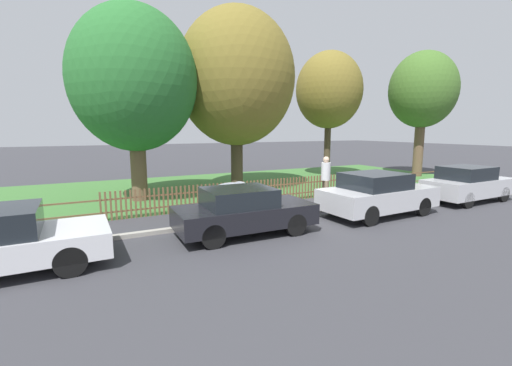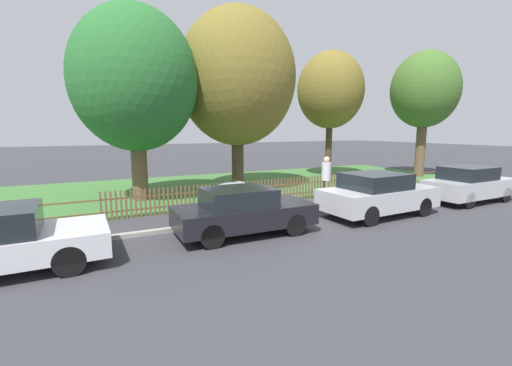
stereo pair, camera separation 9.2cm
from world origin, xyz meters
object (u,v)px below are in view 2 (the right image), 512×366
at_px(parked_car_navy_estate, 378,194).
at_px(tree_far_left, 425,91).
at_px(tree_mid_park, 330,90).
at_px(pedestrian_near_fence, 326,177).
at_px(parked_car_black_saloon, 243,211).
at_px(covered_motorcycle, 231,196).
at_px(tree_behind_motorcycle, 237,78).
at_px(parked_car_red_compact, 469,184).
at_px(tree_nearest_kerb, 135,80).

distance_m(parked_car_navy_estate, tree_far_left, 12.44).
relative_size(tree_mid_park, pedestrian_near_fence, 4.07).
distance_m(parked_car_black_saloon, covered_motorcycle, 2.11).
relative_size(tree_behind_motorcycle, pedestrian_near_fence, 4.59).
relative_size(parked_car_navy_estate, tree_mid_park, 0.55).
xyz_separation_m(tree_far_left, pedestrian_near_fence, (-10.08, -3.53, -4.18)).
distance_m(parked_car_navy_estate, parked_car_red_compact, 4.97).
relative_size(covered_motorcycle, tree_far_left, 0.26).
bearing_deg(tree_mid_park, tree_far_left, -24.62).
distance_m(covered_motorcycle, tree_nearest_kerb, 6.29).
bearing_deg(parked_car_red_compact, tree_mid_park, 91.25).
height_order(parked_car_black_saloon, tree_nearest_kerb, tree_nearest_kerb).
height_order(parked_car_red_compact, pedestrian_near_fence, pedestrian_near_fence).
bearing_deg(tree_mid_park, covered_motorcycle, -145.45).
relative_size(tree_nearest_kerb, tree_behind_motorcycle, 0.91).
height_order(parked_car_black_saloon, pedestrian_near_fence, pedestrian_near_fence).
relative_size(parked_car_navy_estate, tree_far_left, 0.54).
bearing_deg(parked_car_black_saloon, tree_far_left, 23.17).
relative_size(parked_car_navy_estate, tree_behind_motorcycle, 0.49).
distance_m(tree_far_left, pedestrian_near_fence, 11.47).
distance_m(parked_car_navy_estate, pedestrian_near_fence, 2.55).
relative_size(parked_car_black_saloon, pedestrian_near_fence, 2.11).
distance_m(tree_nearest_kerb, tree_mid_park, 11.62).
bearing_deg(tree_nearest_kerb, tree_behind_motorcycle, 6.75).
distance_m(parked_car_red_compact, tree_far_left, 9.04).
xyz_separation_m(parked_car_red_compact, tree_far_left, (4.93, 6.11, 4.49)).
bearing_deg(pedestrian_near_fence, tree_mid_park, 159.77).
bearing_deg(tree_nearest_kerb, parked_car_navy_estate, -43.20).
distance_m(tree_behind_motorcycle, pedestrian_near_fence, 6.37).
xyz_separation_m(parked_car_red_compact, covered_motorcycle, (-9.40, 2.23, -0.03)).
relative_size(parked_car_red_compact, pedestrian_near_fence, 2.14).
bearing_deg(tree_behind_motorcycle, parked_car_navy_estate, -73.01).
xyz_separation_m(covered_motorcycle, pedestrian_near_fence, (4.25, 0.34, 0.34)).
bearing_deg(tree_nearest_kerb, covered_motorcycle, -60.83).
relative_size(tree_mid_park, tree_far_left, 0.99).
bearing_deg(tree_behind_motorcycle, tree_nearest_kerb, -173.25).
relative_size(parked_car_red_compact, covered_motorcycle, 2.04).
height_order(covered_motorcycle, tree_far_left, tree_far_left).
distance_m(tree_behind_motorcycle, tree_far_left, 12.03).
bearing_deg(tree_far_left, parked_car_black_saloon, -158.26).
relative_size(parked_car_red_compact, tree_behind_motorcycle, 0.47).
height_order(parked_car_navy_estate, covered_motorcycle, parked_car_navy_estate).
bearing_deg(parked_car_navy_estate, pedestrian_near_fence, 92.40).
bearing_deg(covered_motorcycle, parked_car_red_compact, -17.59).
distance_m(tree_mid_park, pedestrian_near_fence, 8.72).
relative_size(parked_car_red_compact, tree_mid_park, 0.53).
distance_m(parked_car_black_saloon, tree_far_left, 16.61).
bearing_deg(parked_car_navy_estate, covered_motorcycle, 151.99).
bearing_deg(covered_motorcycle, tree_far_left, 10.92).
distance_m(tree_nearest_kerb, tree_behind_motorcycle, 4.70).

